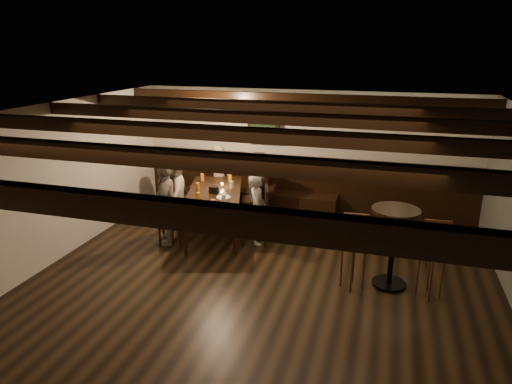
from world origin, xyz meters
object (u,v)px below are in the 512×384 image
(chair_left_far, at_px, (170,228))
(high_top_table, at_px, (393,236))
(chair_left_near, at_px, (178,208))
(chair_right_far, at_px, (256,226))
(dining_table, at_px, (214,196))
(chair_right_near, at_px, (255,208))
(person_bench_left, at_px, (172,185))
(person_left_near, at_px, (176,190))
(bar_stool_left, at_px, (353,259))
(person_right_near, at_px, (257,188))
(person_right_far, at_px, (257,209))
(person_bench_centre, at_px, (219,179))
(bar_stool_right, at_px, (431,267))
(person_bench_right, at_px, (265,185))
(person_left_far, at_px, (167,204))

(chair_left_far, relative_size, high_top_table, 0.78)
(chair_left_near, xyz_separation_m, chair_left_far, (0.26, -0.86, -0.03))
(chair_right_far, relative_size, high_top_table, 0.86)
(dining_table, xyz_separation_m, chair_right_near, (0.56, 0.64, -0.39))
(person_bench_left, relative_size, person_left_near, 0.93)
(person_bench_left, distance_m, bar_stool_left, 4.09)
(person_right_near, bearing_deg, high_top_table, -142.04)
(chair_left_near, height_order, high_top_table, high_top_table)
(person_right_far, bearing_deg, bar_stool_left, -139.23)
(person_right_near, distance_m, person_right_far, 0.90)
(person_bench_centre, xyz_separation_m, person_right_near, (0.89, -0.36, -0.00))
(dining_table, relative_size, bar_stool_right, 1.90)
(person_bench_left, relative_size, person_bench_right, 1.01)
(dining_table, relative_size, bar_stool_left, 1.90)
(bar_stool_left, relative_size, bar_stool_right, 1.00)
(dining_table, xyz_separation_m, bar_stool_right, (3.51, -1.23, -0.26))
(person_bench_right, bearing_deg, person_bench_left, -0.00)
(person_left_far, distance_m, person_right_far, 1.50)
(chair_left_near, bearing_deg, bar_stool_left, 49.04)
(chair_right_far, bearing_deg, chair_left_far, 90.00)
(person_bench_left, height_order, person_right_near, person_right_near)
(chair_right_far, distance_m, person_right_near, 0.98)
(dining_table, distance_m, bar_stool_right, 3.73)
(person_bench_left, height_order, person_bench_right, person_bench_left)
(dining_table, height_order, high_top_table, high_top_table)
(bar_stool_left, distance_m, bar_stool_right, 1.00)
(person_bench_centre, distance_m, bar_stool_left, 3.63)
(person_bench_left, xyz_separation_m, person_bench_centre, (0.82, 0.40, 0.08))
(chair_left_far, relative_size, person_bench_right, 0.74)
(person_right_near, distance_m, high_top_table, 2.97)
(chair_right_near, height_order, bar_stool_left, bar_stool_left)
(chair_left_far, bearing_deg, chair_left_near, -179.88)
(dining_table, bearing_deg, person_right_near, 30.96)
(chair_left_near, bearing_deg, person_bench_right, 105.52)
(person_right_far, relative_size, bar_stool_right, 1.04)
(person_left_far, height_order, person_right_far, person_left_far)
(dining_table, xyz_separation_m, chair_left_far, (-0.56, -0.64, -0.42))
(chair_right_far, bearing_deg, person_right_far, -90.00)
(chair_left_far, relative_size, person_right_far, 0.74)
(chair_left_far, xyz_separation_m, high_top_table, (3.57, -0.43, 0.47))
(person_bench_right, xyz_separation_m, person_left_far, (-1.19, -1.77, 0.09))
(dining_table, bearing_deg, bar_stool_left, -43.65)
(person_left_near, bearing_deg, chair_left_near, 90.00)
(person_bench_left, bearing_deg, person_right_far, 140.71)
(person_left_near, relative_size, high_top_table, 1.15)
(chair_right_far, relative_size, person_left_near, 0.75)
(high_top_table, bearing_deg, person_bench_right, 137.72)
(bar_stool_left, bearing_deg, chair_right_near, 131.78)
(bar_stool_left, bearing_deg, person_bench_centre, 137.19)
(person_right_far, distance_m, bar_stool_left, 1.98)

